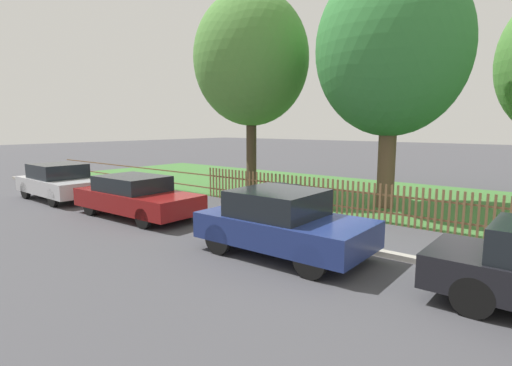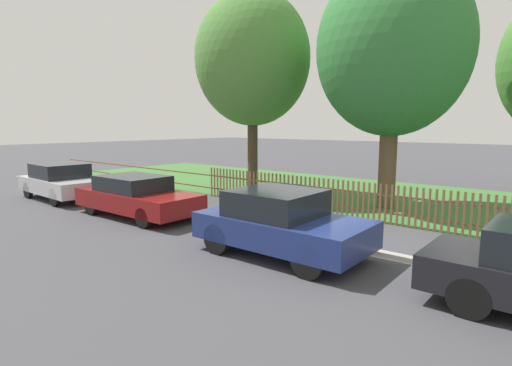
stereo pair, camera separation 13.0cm
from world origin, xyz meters
The scene contains 10 objects.
ground_plane centered at (0.00, 0.00, 0.00)m, with size 120.00×120.00×0.00m, color #424247.
kerb_stone centered at (0.00, 0.10, 0.06)m, with size 37.08×0.20×0.12m, color #9E998E.
grass_strip centered at (0.00, 7.26, 0.01)m, with size 37.08×8.65×0.01m, color #3D7033.
park_fence centered at (0.00, 2.95, 0.57)m, with size 37.08×0.05×1.15m.
parked_car_silver_hatchback centered at (-10.63, -1.13, 0.69)m, with size 3.96×1.89×1.35m.
parked_car_black_saloon centered at (-5.89, -1.02, 0.64)m, with size 4.37×1.85×1.26m.
parked_car_navy_estate centered at (-0.27, -1.16, 0.72)m, with size 3.75×1.93×1.41m.
covered_motorcycle centered at (-2.68, 2.31, 0.60)m, with size 1.95×0.91×0.97m.
tree_nearest_kerb centered at (-5.77, 4.39, 5.36)m, with size 4.53×4.53×7.99m.
tree_behind_motorcycle centered at (-0.47, 5.21, 5.25)m, with size 4.95×4.95×8.12m.
Camera 1 is at (4.59, -8.06, 2.79)m, focal length 28.00 mm.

